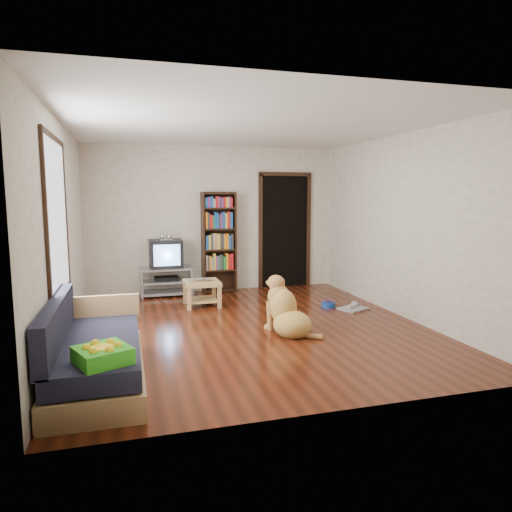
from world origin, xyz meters
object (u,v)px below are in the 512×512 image
object	(u,v)px
bookshelf	(219,237)
coffee_table	(202,288)
dog_bowl	(328,305)
dog	(286,312)
laptop	(202,280)
tv_stand	(167,280)
green_cushion	(103,355)
sofa	(93,356)
grey_rag	(353,309)
crt_tv	(166,253)

from	to	relation	value
bookshelf	coffee_table	distance (m)	1.33
dog_bowl	dog	distance (m)	1.57
laptop	tv_stand	bearing A→B (deg)	119.80
green_cushion	bookshelf	world-z (taller)	bookshelf
tv_stand	coffee_table	xyz separation A→B (m)	(0.47, -0.91, 0.01)
sofa	grey_rag	bearing A→B (deg)	26.85
dog	crt_tv	bearing A→B (deg)	115.34
green_cushion	tv_stand	xyz separation A→B (m)	(0.85, 4.28, -0.21)
green_cushion	tv_stand	bearing A→B (deg)	54.80
grey_rag	coffee_table	bearing A→B (deg)	158.15
crt_tv	coffee_table	distance (m)	1.15
tv_stand	dog	distance (m)	2.93
crt_tv	sofa	bearing A→B (deg)	-104.93
tv_stand	crt_tv	size ratio (longest dim) A/B	1.55
dog_bowl	crt_tv	size ratio (longest dim) A/B	0.38
green_cushion	sofa	bearing A→B (deg)	76.92
sofa	dog	size ratio (longest dim) A/B	2.16
tv_stand	coffee_table	world-z (taller)	tv_stand
green_cushion	laptop	xyz separation A→B (m)	(1.32, 3.33, -0.07)
laptop	green_cushion	bearing A→B (deg)	-108.30
laptop	coffee_table	bearing A→B (deg)	93.33
dog	sofa	bearing A→B (deg)	-156.19
laptop	sofa	xyz separation A→B (m)	(-1.44, -2.69, -0.15)
sofa	tv_stand	bearing A→B (deg)	74.98
dog_bowl	crt_tv	distance (m)	2.92
bookshelf	dog	size ratio (longest dim) A/B	2.16
tv_stand	sofa	bearing A→B (deg)	-105.02
grey_rag	dog	bearing A→B (deg)	-148.59
tv_stand	green_cushion	bearing A→B (deg)	-101.24
laptop	bookshelf	size ratio (longest dim) A/B	0.18
grey_rag	bookshelf	size ratio (longest dim) A/B	0.22
crt_tv	sofa	distance (m)	3.81
coffee_table	dog	bearing A→B (deg)	-65.40
dog_bowl	sofa	xyz separation A→B (m)	(-3.33, -2.09, 0.22)
tv_stand	coffee_table	size ratio (longest dim) A/B	1.64
green_cushion	sofa	world-z (taller)	sofa
grey_rag	tv_stand	xyz separation A→B (m)	(-2.66, 1.79, 0.25)
green_cushion	tv_stand	world-z (taller)	green_cushion
dog_bowl	dog	xyz separation A→B (m)	(-1.10, -1.10, 0.23)
green_cushion	crt_tv	size ratio (longest dim) A/B	0.66
dog_bowl	coffee_table	bearing A→B (deg)	161.62
dog_bowl	sofa	world-z (taller)	sofa
dog_bowl	dog	size ratio (longest dim) A/B	0.26
dog	bookshelf	bearing A→B (deg)	96.51
grey_rag	crt_tv	world-z (taller)	crt_tv
tv_stand	laptop	bearing A→B (deg)	-63.52
crt_tv	bookshelf	world-z (taller)	bookshelf
crt_tv	laptop	bearing A→B (deg)	-64.05
sofa	dog	bearing A→B (deg)	23.81
sofa	dog	world-z (taller)	sofa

